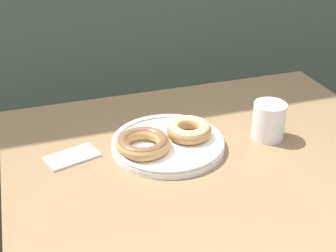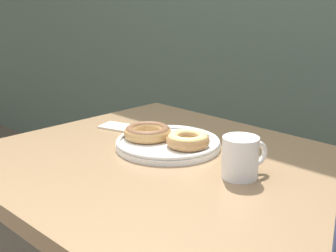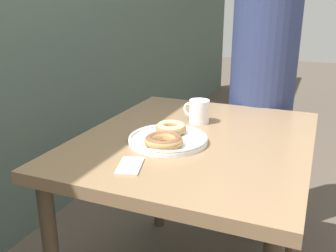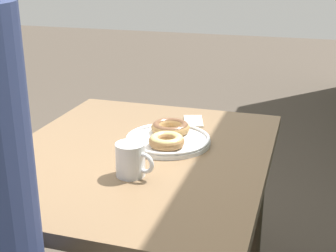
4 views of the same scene
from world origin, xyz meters
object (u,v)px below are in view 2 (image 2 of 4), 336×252
donut_plate (167,140)px  coffee_mug (241,157)px  dining_table (175,195)px  napkin (121,127)px

donut_plate → coffee_mug: (0.26, -0.03, 0.03)m
dining_table → napkin: (-0.32, 0.10, 0.09)m
coffee_mug → napkin: size_ratio=0.86×
napkin → coffee_mug: bearing=-6.3°
dining_table → donut_plate: donut_plate is taller
donut_plate → coffee_mug: bearing=-5.8°
donut_plate → napkin: (-0.22, 0.03, -0.02)m
donut_plate → napkin: size_ratio=2.16×
dining_table → donut_plate: 0.16m
dining_table → coffee_mug: (0.16, 0.04, 0.13)m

